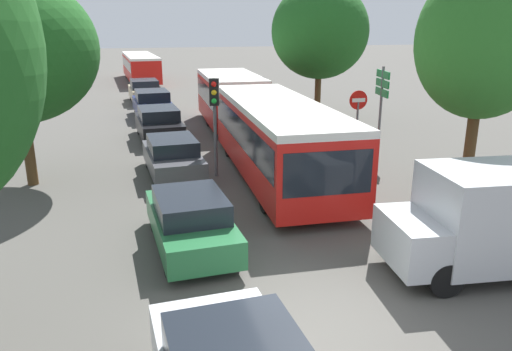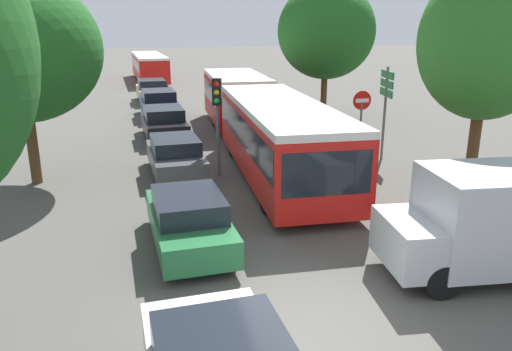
# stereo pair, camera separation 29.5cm
# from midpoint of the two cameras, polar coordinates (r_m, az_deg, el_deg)

# --- Properties ---
(ground_plane) EXTENTS (200.00, 200.00, 0.00)m
(ground_plane) POSITION_cam_midpoint_polar(r_m,az_deg,el_deg) (9.33, 7.44, -17.01)
(ground_plane) COLOR #4F4C47
(articulated_bus) EXTENTS (3.16, 17.80, 2.63)m
(articulated_bus) POSITION_cam_midpoint_polar(r_m,az_deg,el_deg) (20.73, 0.58, 6.93)
(articulated_bus) COLOR red
(articulated_bus) RESTS_ON ground
(city_bus_rear) EXTENTS (3.13, 11.12, 2.36)m
(city_bus_rear) POSITION_cam_midpoint_polar(r_m,az_deg,el_deg) (47.18, -11.92, 12.19)
(city_bus_rear) COLOR red
(city_bus_rear) RESTS_ON ground
(queued_car_green) EXTENTS (1.92, 4.05, 1.38)m
(queued_car_green) POSITION_cam_midpoint_polar(r_m,az_deg,el_deg) (11.99, -6.98, -5.11)
(queued_car_green) COLOR #236638
(queued_car_green) RESTS_ON ground
(queued_car_graphite) EXTENTS (1.94, 4.09, 1.39)m
(queued_car_graphite) POSITION_cam_midpoint_polar(r_m,az_deg,el_deg) (17.68, -8.72, 2.20)
(queued_car_graphite) COLOR #47474C
(queued_car_graphite) RESTS_ON ground
(queued_car_black) EXTENTS (2.07, 4.37, 1.48)m
(queued_car_black) POSITION_cam_midpoint_polar(r_m,az_deg,el_deg) (23.39, -10.11, 5.94)
(queued_car_black) COLOR black
(queued_car_black) RESTS_ON ground
(queued_car_navy) EXTENTS (2.15, 4.53, 1.54)m
(queued_car_navy) POSITION_cam_midpoint_polar(r_m,az_deg,el_deg) (28.92, -10.75, 8.09)
(queued_car_navy) COLOR navy
(queued_car_navy) RESTS_ON ground
(queued_car_tan) EXTENTS (2.12, 4.47, 1.52)m
(queued_car_tan) POSITION_cam_midpoint_polar(r_m,az_deg,el_deg) (34.62, -11.55, 9.49)
(queued_car_tan) COLOR tan
(queued_car_tan) RESTS_ON ground
(white_van) EXTENTS (5.15, 2.39, 2.31)m
(white_van) POSITION_cam_midpoint_polar(r_m,az_deg,el_deg) (11.91, 27.69, -4.39)
(white_van) COLOR #B7BABF
(white_van) RESTS_ON ground
(traffic_light) EXTENTS (0.37, 0.39, 3.40)m
(traffic_light) POSITION_cam_midpoint_polar(r_m,az_deg,el_deg) (17.10, -3.96, 8.01)
(traffic_light) COLOR #56595E
(traffic_light) RESTS_ON ground
(no_entry_sign) EXTENTS (0.70, 0.08, 2.82)m
(no_entry_sign) POSITION_cam_midpoint_polar(r_m,az_deg,el_deg) (18.85, 12.36, 6.59)
(no_entry_sign) COLOR #56595E
(no_entry_sign) RESTS_ON ground
(direction_sign_post) EXTENTS (0.29, 1.39, 3.60)m
(direction_sign_post) POSITION_cam_midpoint_polar(r_m,az_deg,el_deg) (19.92, 15.06, 8.98)
(direction_sign_post) COLOR #56595E
(direction_sign_post) RESTS_ON ground
(tree_left_mid) EXTENTS (5.07, 5.07, 6.68)m
(tree_left_mid) POSITION_cam_midpoint_polar(r_m,az_deg,el_deg) (17.62, -24.97, 12.90)
(tree_left_mid) COLOR #51381E
(tree_left_mid) RESTS_ON ground
(tree_right_near) EXTENTS (3.79, 3.79, 6.90)m
(tree_right_near) POSITION_cam_midpoint_polar(r_m,az_deg,el_deg) (15.80, 25.76, 13.22)
(tree_right_near) COLOR #51381E
(tree_right_near) RESTS_ON ground
(tree_right_mid) EXTENTS (5.07, 5.07, 7.21)m
(tree_right_mid) POSITION_cam_midpoint_polar(r_m,az_deg,el_deg) (27.33, 8.44, 15.76)
(tree_right_mid) COLOR #51381E
(tree_right_mid) RESTS_ON ground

